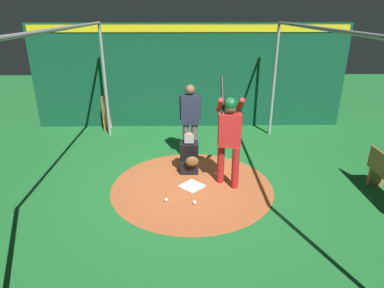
{
  "coord_description": "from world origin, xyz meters",
  "views": [
    {
      "loc": [
        6.02,
        -0.11,
        3.4
      ],
      "look_at": [
        0.0,
        0.0,
        0.95
      ],
      "focal_mm": 31.0,
      "sensor_mm": 36.0,
      "label": 1
    }
  ],
  "objects_px": {
    "bat_rack": "(107,113)",
    "baseball_0": "(166,200)",
    "batter": "(229,133)",
    "catcher": "(189,157)",
    "umpire": "(190,118)",
    "baseball_1": "(195,202)",
    "home_plate": "(192,186)"
  },
  "relations": [
    {
      "from": "batter",
      "to": "catcher",
      "type": "distance_m",
      "value": 1.23
    },
    {
      "from": "batter",
      "to": "bat_rack",
      "type": "height_order",
      "value": "batter"
    },
    {
      "from": "bat_rack",
      "to": "baseball_1",
      "type": "bearing_deg",
      "value": 30.32
    },
    {
      "from": "catcher",
      "to": "bat_rack",
      "type": "bearing_deg",
      "value": -140.85
    },
    {
      "from": "home_plate",
      "to": "umpire",
      "type": "relative_size",
      "value": 0.23
    },
    {
      "from": "catcher",
      "to": "baseball_0",
      "type": "bearing_deg",
      "value": -20.16
    },
    {
      "from": "home_plate",
      "to": "umpire",
      "type": "xyz_separation_m",
      "value": [
        -1.43,
        -0.02,
        1.02
      ]
    },
    {
      "from": "batter",
      "to": "umpire",
      "type": "bearing_deg",
      "value": -150.87
    },
    {
      "from": "catcher",
      "to": "baseball_0",
      "type": "height_order",
      "value": "catcher"
    },
    {
      "from": "umpire",
      "to": "bat_rack",
      "type": "bearing_deg",
      "value": -132.18
    },
    {
      "from": "bat_rack",
      "to": "batter",
      "type": "bearing_deg",
      "value": 42.01
    },
    {
      "from": "batter",
      "to": "umpire",
      "type": "height_order",
      "value": "batter"
    },
    {
      "from": "umpire",
      "to": "baseball_0",
      "type": "xyz_separation_m",
      "value": [
        2.01,
        -0.49,
        -0.99
      ]
    },
    {
      "from": "catcher",
      "to": "bat_rack",
      "type": "relative_size",
      "value": 0.91
    },
    {
      "from": "home_plate",
      "to": "baseball_0",
      "type": "relative_size",
      "value": 5.68
    },
    {
      "from": "bat_rack",
      "to": "baseball_1",
      "type": "xyz_separation_m",
      "value": [
        4.39,
        2.57,
        -0.45
      ]
    },
    {
      "from": "home_plate",
      "to": "baseball_1",
      "type": "distance_m",
      "value": 0.68
    },
    {
      "from": "umpire",
      "to": "baseball_1",
      "type": "relative_size",
      "value": 24.66
    },
    {
      "from": "home_plate",
      "to": "bat_rack",
      "type": "distance_m",
      "value": 4.52
    },
    {
      "from": "baseball_1",
      "to": "baseball_0",
      "type": "bearing_deg",
      "value": -100.28
    },
    {
      "from": "home_plate",
      "to": "baseball_0",
      "type": "xyz_separation_m",
      "value": [
        0.58,
        -0.5,
        0.03
      ]
    },
    {
      "from": "catcher",
      "to": "baseball_0",
      "type": "distance_m",
      "value": 1.36
    },
    {
      "from": "batter",
      "to": "catcher",
      "type": "relative_size",
      "value": 2.28
    },
    {
      "from": "catcher",
      "to": "batter",
      "type": "bearing_deg",
      "value": 53.75
    },
    {
      "from": "catcher",
      "to": "umpire",
      "type": "relative_size",
      "value": 0.53
    },
    {
      "from": "batter",
      "to": "baseball_1",
      "type": "xyz_separation_m",
      "value": [
        0.76,
        -0.7,
        -1.1
      ]
    },
    {
      "from": "bat_rack",
      "to": "baseball_0",
      "type": "bearing_deg",
      "value": 25.32
    },
    {
      "from": "baseball_0",
      "to": "batter",
      "type": "bearing_deg",
      "value": 118.33
    },
    {
      "from": "home_plate",
      "to": "baseball_1",
      "type": "xyz_separation_m",
      "value": [
        0.68,
        0.03,
        0.03
      ]
    },
    {
      "from": "baseball_0",
      "to": "baseball_1",
      "type": "xyz_separation_m",
      "value": [
        0.1,
        0.54,
        0.0
      ]
    },
    {
      "from": "home_plate",
      "to": "bat_rack",
      "type": "height_order",
      "value": "bat_rack"
    },
    {
      "from": "catcher",
      "to": "umpire",
      "type": "xyz_separation_m",
      "value": [
        -0.77,
        0.03,
        0.66
      ]
    }
  ]
}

